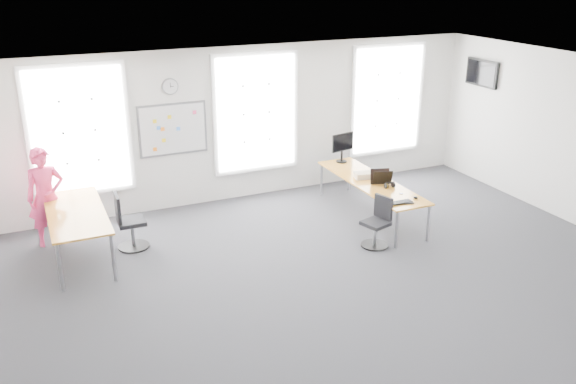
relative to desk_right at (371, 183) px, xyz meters
name	(u,v)px	position (x,y,z in m)	size (l,w,h in m)	color
floor	(337,286)	(-1.81, -2.08, -0.64)	(10.00, 10.00, 0.00)	#242429
ceiling	(344,82)	(-1.81, -2.08, 2.36)	(10.00, 10.00, 0.00)	white
wall_back	(241,124)	(-1.81, 1.92, 0.86)	(10.00, 10.00, 0.00)	silver
wall_front	(574,347)	(-1.81, -6.08, 0.86)	(10.00, 10.00, 0.00)	silver
window_left	(79,131)	(-4.81, 1.89, 1.06)	(1.60, 0.06, 2.20)	silver
window_mid	(256,113)	(-1.51, 1.89, 1.06)	(1.60, 0.06, 2.20)	silver
window_right	(387,99)	(1.49, 1.89, 1.06)	(1.60, 0.06, 2.20)	silver
desk_right	(371,183)	(0.00, 0.00, 0.00)	(0.75, 2.83, 0.69)	#C98531
desk_left	(76,215)	(-5.13, 0.44, 0.08)	(0.86, 2.16, 0.79)	#C98531
chair_right	(378,225)	(-0.55, -1.14, -0.27)	(0.48, 0.48, 0.85)	black
chair_left	(128,224)	(-4.34, 0.44, -0.22)	(0.51, 0.51, 0.97)	black
person	(46,197)	(-5.51, 1.16, 0.19)	(0.61, 0.40, 1.68)	#E8366B
whiteboard	(173,129)	(-3.16, 1.89, 0.91)	(1.20, 0.03, 0.90)	silver
wall_clock	(170,86)	(-3.16, 1.89, 1.71)	(0.30, 0.30, 0.04)	gray
tv	(482,73)	(3.14, 0.92, 1.66)	(0.06, 0.90, 0.55)	black
keyboard	(401,203)	(-0.12, -1.15, 0.05)	(0.41, 0.15, 0.02)	black
mouse	(415,198)	(0.23, -1.07, 0.06)	(0.06, 0.10, 0.04)	black
lens_cap	(401,194)	(0.13, -0.79, 0.05)	(0.07, 0.07, 0.01)	black
headphones	(389,185)	(0.11, -0.45, 0.10)	(0.19, 0.10, 0.11)	black
laptop_sleeve	(381,177)	(0.07, -0.23, 0.18)	(0.36, 0.29, 0.28)	black
paper_stack	(363,175)	(-0.04, 0.20, 0.10)	(0.32, 0.24, 0.11)	beige
monitor	(342,145)	(0.06, 1.20, 0.40)	(0.53, 0.22, 0.59)	black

